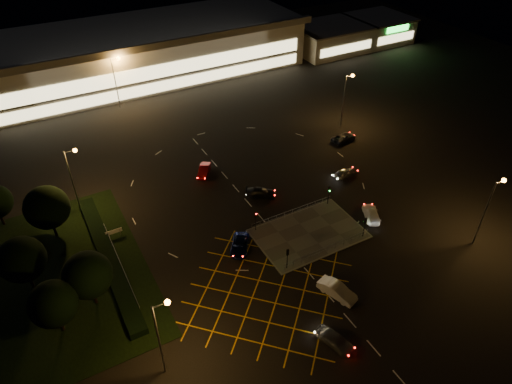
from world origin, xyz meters
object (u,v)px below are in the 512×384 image
signal_ne (329,192)px  car_circ_red (204,171)px  signal_se (365,224)px  car_left_blue (240,245)px  car_near_silver (335,340)px  signal_sw (287,255)px  car_far_dkgrey (261,192)px  car_east_grey (344,138)px  car_approach_white (371,213)px  signal_nw (256,218)px  car_right_silver (345,173)px  car_queue_white (337,290)px

signal_ne → car_circ_red: (-12.72, 15.85, -1.67)m
signal_se → car_left_blue: (-15.50, 5.95, -1.71)m
signal_ne → car_near_silver: (-13.33, -19.56, -1.64)m
signal_sw → signal_se: 12.00m
car_far_dkgrey → car_circ_red: (-5.13, 9.38, 0.03)m
car_east_grey → car_approach_white: (-9.62, -18.79, 0.02)m
signal_sw → car_circ_red: bearing=-88.3°
signal_nw → signal_ne: size_ratio=1.00×
signal_sw → car_right_silver: bearing=-146.1°
car_east_grey → car_far_dkgrey: bearing=100.1°
car_far_dkgrey → signal_ne: bearing=-98.7°
signal_sw → car_queue_white: (2.88, -6.37, -1.58)m
signal_ne → car_approach_white: bearing=-55.5°
signal_sw → car_queue_white: signal_sw is taller
car_right_silver → signal_ne: bearing=121.3°
car_east_grey → car_approach_white: bearing=144.5°
car_right_silver → car_circ_red: car_circ_red is taller
car_left_blue → car_queue_white: bearing=-29.1°
car_queue_white → car_approach_white: 15.64m
signal_ne → car_right_silver: size_ratio=0.79×
signal_sw → car_circ_red: size_ratio=0.74×
signal_sw → signal_ne: (12.00, 7.99, 0.00)m
signal_nw → car_far_dkgrey: signal_nw is taller
car_east_grey → car_approach_white: size_ratio=1.02×
signal_sw → signal_ne: 14.41m
signal_nw → car_approach_white: size_ratio=0.67×
signal_ne → car_east_grey: signal_ne is taller
car_left_blue → car_east_grey: (28.77, 15.51, 0.01)m
car_right_silver → car_approach_white: bearing=160.0°
car_near_silver → car_left_blue: car_near_silver is taller
signal_nw → car_near_silver: size_ratio=0.74×
signal_ne → car_left_blue: size_ratio=0.67×
signal_ne → car_east_grey: bearing=45.4°
car_near_silver → car_approach_white: 22.16m
car_circ_red → car_east_grey: size_ratio=0.89×
signal_sw → signal_se: bearing=-180.0°
signal_sw → car_left_blue: (-3.50, 5.95, -1.71)m
car_approach_white → car_right_silver: bearing=-78.7°
car_left_blue → car_far_dkgrey: (7.92, 8.51, 0.02)m
car_near_silver → car_east_grey: 42.41m
car_near_silver → car_queue_white: bearing=31.9°
signal_ne → car_queue_white: (-9.12, -14.35, -1.58)m
car_far_dkgrey → car_queue_white: bearing=-152.4°
signal_ne → car_left_blue: bearing=-172.5°
car_right_silver → signal_se: bearing=149.0°
car_queue_white → car_right_silver: (15.77, 18.89, -0.11)m
signal_ne → car_circ_red: bearing=128.7°
car_far_dkgrey → car_right_silver: car_right_silver is taller
car_near_silver → car_east_grey: (26.60, 33.03, -0.06)m
signal_ne → signal_nw: bearing=180.0°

